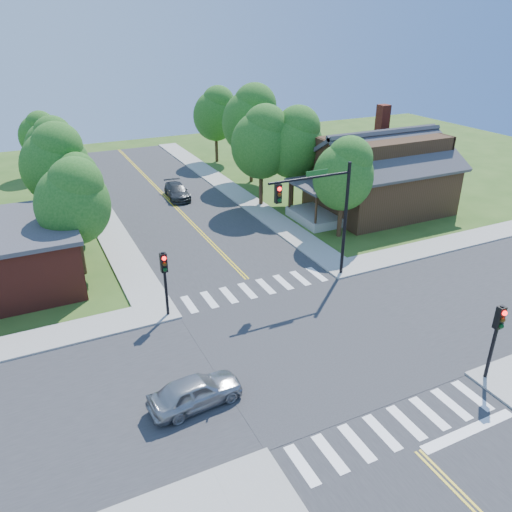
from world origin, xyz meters
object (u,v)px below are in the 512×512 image
house_ne (380,171)px  car_silver (195,392)px  signal_mast_ne (323,205)px  signal_pole_se (497,329)px  signal_pole_nw (165,273)px  car_dgrey (177,192)px

house_ne → car_silver: bearing=-143.9°
signal_mast_ne → car_silver: 13.36m
signal_mast_ne → signal_pole_se: signal_mast_ne is taller
signal_mast_ne → signal_pole_nw: (-9.51, -0.01, -2.19)m
signal_pole_se → car_dgrey: (-4.73, 29.87, -2.04)m
signal_mast_ne → house_ne: signal_mast_ne is taller
signal_pole_nw → car_dgrey: signal_pole_nw is taller
signal_pole_nw → car_silver: size_ratio=0.93×
signal_mast_ne → car_silver: bearing=-145.7°
house_ne → signal_mast_ne: bearing=-142.3°
house_ne → car_dgrey: size_ratio=2.95×
house_ne → signal_pole_se: bearing=-115.6°
signal_mast_ne → car_silver: size_ratio=1.77×
signal_pole_nw → car_silver: signal_pole_nw is taller
signal_mast_ne → car_silver: (-10.48, -7.16, -4.18)m
signal_pole_se → car_dgrey: signal_pole_se is taller
car_silver → car_dgrey: size_ratio=0.92×
signal_pole_se → house_ne: 22.03m
signal_pole_se → house_ne: house_ne is taller
house_ne → car_dgrey: (-14.23, 10.02, -2.71)m
signal_pole_nw → house_ne: (20.71, 8.66, 0.67)m
signal_pole_se → car_silver: (-12.16, 4.05, -1.99)m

